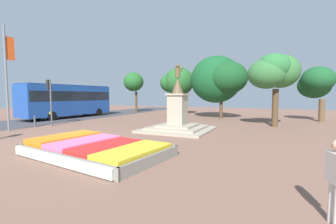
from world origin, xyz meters
name	(u,v)px	position (x,y,z in m)	size (l,w,h in m)	color
ground_plane	(64,141)	(0.00, 0.00, 0.00)	(75.43, 75.43, 0.00)	brown
flower_planter	(94,148)	(3.49, -1.46, 0.27)	(6.27, 4.19, 0.62)	#38281C
statue_monument	(177,118)	(4.13, 6.05, 0.87)	(4.60, 4.60, 4.67)	#9E937F
traffic_light_mid_block	(50,94)	(-6.25, 3.94, 2.58)	(0.41, 0.28, 3.75)	#4C5156
banner_pole	(7,75)	(-6.46, 0.86, 3.86)	(0.18, 0.72, 7.27)	slate
city_bus	(68,99)	(-10.56, 9.42, 2.08)	(3.31, 10.31, 3.63)	#1E4799
pedestrian_with_handbag	(336,177)	(11.36, -3.40, 0.95)	(0.33, 0.54, 1.65)	beige
kerb_bollard_mid_b	(35,121)	(-6.62, 2.82, 0.47)	(0.14, 0.14, 0.90)	#4C5156
park_tree_far_left	(316,83)	(13.85, 17.04, 3.70)	(3.11, 3.38, 5.20)	brown
park_tree_behind_statue	(274,72)	(10.20, 10.97, 4.32)	(3.83, 3.51, 5.68)	#4C3823
park_tree_far_right	(176,82)	(-1.24, 18.37, 4.20)	(4.46, 3.87, 6.07)	#4C3823
park_tree_street_side	(134,82)	(-8.50, 19.48, 4.43)	(2.89, 3.01, 5.87)	#4C3823
park_tree_mid_canopy	(218,77)	(4.72, 16.00, 4.45)	(6.18, 5.21, 6.84)	#4C3823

